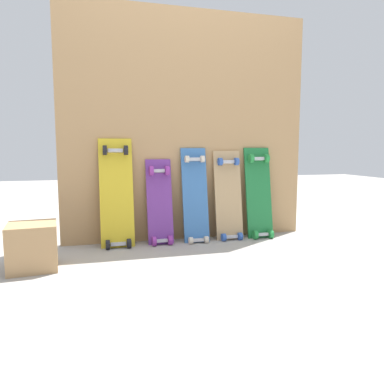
% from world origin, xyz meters
% --- Properties ---
extents(ground_plane, '(12.00, 12.00, 0.00)m').
position_xyz_m(ground_plane, '(0.00, 0.00, 0.00)').
color(ground_plane, '#9E9991').
extents(plywood_wall_panel, '(1.90, 0.04, 1.73)m').
position_xyz_m(plywood_wall_panel, '(0.00, 0.07, 0.87)').
color(plywood_wall_panel, tan).
rests_on(plywood_wall_panel, ground).
extents(skateboard_yellow, '(0.24, 0.21, 0.84)m').
position_xyz_m(skateboard_yellow, '(-0.55, -0.03, 0.36)').
color(skateboard_yellow, gold).
rests_on(skateboard_yellow, ground).
extents(skateboard_purple, '(0.19, 0.20, 0.68)m').
position_xyz_m(skateboard_purple, '(-0.24, -0.03, 0.28)').
color(skateboard_purple, '#6B338C').
rests_on(skateboard_purple, ground).
extents(skateboard_blue, '(0.19, 0.20, 0.78)m').
position_xyz_m(skateboard_blue, '(0.04, -0.04, 0.32)').
color(skateboard_blue, '#386BAD').
rests_on(skateboard_blue, ground).
extents(skateboard_natural, '(0.22, 0.19, 0.75)m').
position_xyz_m(skateboard_natural, '(0.31, -0.03, 0.31)').
color(skateboard_natural, tan).
rests_on(skateboard_natural, ground).
extents(skateboard_green, '(0.21, 0.20, 0.77)m').
position_xyz_m(skateboard_green, '(0.56, -0.03, 0.32)').
color(skateboard_green, '#1E7238').
rests_on(skateboard_green, ground).
extents(wooden_crate, '(0.29, 0.29, 0.27)m').
position_xyz_m(wooden_crate, '(-1.06, -0.43, 0.13)').
color(wooden_crate, tan).
rests_on(wooden_crate, ground).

